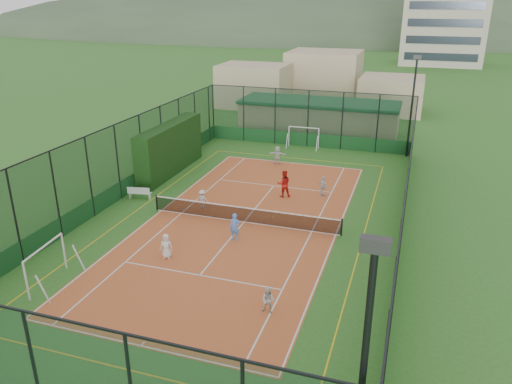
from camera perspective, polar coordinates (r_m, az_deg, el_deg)
ground at (r=29.74m, az=-1.39°, el=-3.46°), size 300.00×300.00×0.00m
court_slab at (r=29.73m, az=-1.39°, el=-3.46°), size 11.17×23.97×0.01m
tennis_net at (r=29.52m, az=-1.40°, el=-2.53°), size 11.67×0.12×1.06m
perimeter_fence at (r=28.77m, az=-1.43°, el=1.05°), size 18.12×34.12×5.00m
floodlight_ne at (r=42.83m, az=17.36°, el=9.19°), size 0.60×0.26×8.25m
clubhouse at (r=49.48m, az=7.19°, el=8.51°), size 15.20×7.20×3.15m
distant_hills at (r=176.07m, az=15.80°, el=16.63°), size 200.00×60.00×24.00m
hedge_left at (r=38.19m, az=-9.77°, el=4.93°), size 1.27×8.49×3.72m
white_bench at (r=33.88m, az=-13.14°, el=-0.04°), size 1.58×0.69×0.86m
futsal_goal_near at (r=25.18m, az=-22.85°, el=-7.75°), size 3.03×1.13×1.91m
futsal_goal_far at (r=44.58m, az=5.46°, el=6.24°), size 2.78×0.83×1.79m
child_near_left at (r=25.96m, az=-10.22°, el=-6.10°), size 0.72×0.56×1.32m
child_near_mid at (r=27.36m, az=-2.44°, el=-4.00°), size 0.57×0.39×1.53m
child_near_right at (r=21.49m, az=1.41°, el=-12.26°), size 0.59×0.46×1.18m
child_far_left at (r=31.62m, az=-6.13°, el=-0.80°), size 0.79×0.47×1.21m
child_far_right at (r=33.63m, az=7.65°, el=0.65°), size 0.84×0.72×1.35m
child_far_back at (r=39.81m, az=2.46°, el=4.24°), size 1.39×0.50×1.49m
coach at (r=33.18m, az=3.20°, el=0.96°), size 1.09×0.99×1.83m
tennis_balls at (r=30.57m, az=3.25°, el=-2.68°), size 2.07×0.98×0.07m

